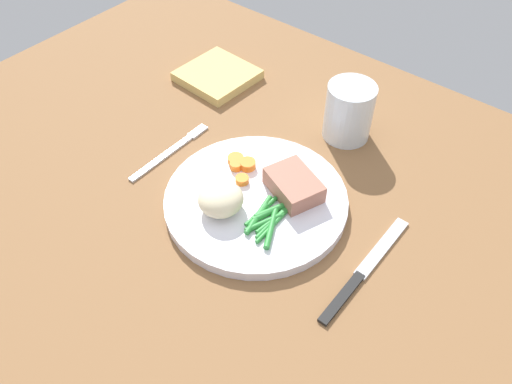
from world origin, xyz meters
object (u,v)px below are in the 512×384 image
(dinner_plate, at_px, (256,200))
(napkin, at_px, (217,75))
(meat_portion, at_px, (294,185))
(water_glass, at_px, (348,115))
(knife, at_px, (364,271))
(fork, at_px, (170,152))

(dinner_plate, height_order, napkin, napkin)
(meat_portion, height_order, water_glass, water_glass)
(meat_portion, xyz_separation_m, water_glass, (-0.02, 0.17, 0.01))
(dinner_plate, xyz_separation_m, meat_portion, (0.04, 0.04, 0.02))
(knife, distance_m, water_glass, 0.28)
(water_glass, relative_size, napkin, 0.76)
(fork, relative_size, knife, 0.81)
(dinner_plate, relative_size, fork, 1.60)
(meat_portion, xyz_separation_m, fork, (-0.21, -0.04, -0.03))
(knife, bearing_deg, dinner_plate, -176.46)
(meat_portion, height_order, knife, meat_portion)
(dinner_plate, distance_m, napkin, 0.32)
(dinner_plate, relative_size, meat_portion, 3.31)
(dinner_plate, xyz_separation_m, napkin, (-0.25, 0.20, 0.00))
(meat_portion, height_order, napkin, meat_portion)
(water_glass, xyz_separation_m, napkin, (-0.27, -0.02, -0.03))
(meat_portion, bearing_deg, knife, -16.87)
(water_glass, bearing_deg, knife, -52.69)
(fork, bearing_deg, napkin, 111.35)
(dinner_plate, distance_m, fork, 0.18)
(dinner_plate, height_order, knife, dinner_plate)
(knife, bearing_deg, fork, -175.61)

